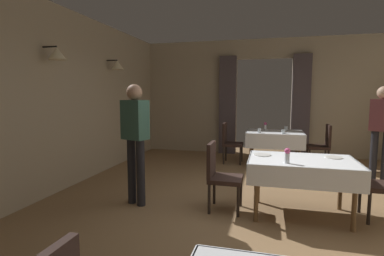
# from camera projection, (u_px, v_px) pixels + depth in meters

# --- Properties ---
(ground) EXTENTS (10.08, 10.08, 0.00)m
(ground) POSITION_uv_depth(u_px,v_px,m) (255.00, 216.00, 3.86)
(ground) COLOR olive
(wall_left) EXTENTS (0.49, 8.40, 3.00)m
(wall_left) POSITION_uv_depth(u_px,v_px,m) (43.00, 99.00, 4.48)
(wall_left) COLOR tan
(wall_left) RESTS_ON ground
(wall_back) EXTENTS (6.40, 0.27, 3.00)m
(wall_back) POSITION_uv_depth(u_px,v_px,m) (263.00, 97.00, 7.71)
(wall_back) COLOR tan
(wall_back) RESTS_ON ground
(dining_table_mid) EXTENTS (1.34, 0.92, 0.75)m
(dining_table_mid) POSITION_uv_depth(u_px,v_px,m) (301.00, 166.00, 3.81)
(dining_table_mid) COLOR brown
(dining_table_mid) RESTS_ON ground
(dining_table_far) EXTENTS (1.24, 0.92, 0.75)m
(dining_table_far) POSITION_uv_depth(u_px,v_px,m) (275.00, 136.00, 6.62)
(dining_table_far) COLOR brown
(dining_table_far) RESTS_ON ground
(chair_mid_left) EXTENTS (0.44, 0.44, 0.93)m
(chair_mid_left) POSITION_uv_depth(u_px,v_px,m) (220.00, 173.00, 4.02)
(chair_mid_left) COLOR black
(chair_mid_left) RESTS_ON ground
(chair_far_right) EXTENTS (0.44, 0.44, 0.93)m
(chair_far_right) POSITION_uv_depth(u_px,v_px,m) (322.00, 144.00, 6.43)
(chair_far_right) COLOR black
(chair_far_right) RESTS_ON ground
(chair_far_left) EXTENTS (0.44, 0.44, 0.93)m
(chair_far_left) POSITION_uv_depth(u_px,v_px,m) (230.00, 141.00, 6.82)
(chair_far_left) COLOR black
(chair_far_left) RESTS_ON ground
(flower_vase_mid) EXTENTS (0.07, 0.07, 0.19)m
(flower_vase_mid) POSITION_uv_depth(u_px,v_px,m) (287.00, 155.00, 3.56)
(flower_vase_mid) COLOR silver
(flower_vase_mid) RESTS_ON dining_table_mid
(plate_mid_b) EXTENTS (0.22, 0.22, 0.01)m
(plate_mid_b) POSITION_uv_depth(u_px,v_px,m) (334.00, 157.00, 3.88)
(plate_mid_b) COLOR white
(plate_mid_b) RESTS_ON dining_table_mid
(plate_mid_c) EXTENTS (0.23, 0.23, 0.01)m
(plate_mid_c) POSITION_uv_depth(u_px,v_px,m) (262.00, 155.00, 4.05)
(plate_mid_c) COLOR white
(plate_mid_c) RESTS_ON dining_table_mid
(flower_vase_far) EXTENTS (0.07, 0.07, 0.18)m
(flower_vase_far) POSITION_uv_depth(u_px,v_px,m) (265.00, 126.00, 6.91)
(flower_vase_far) COLOR silver
(flower_vase_far) RESTS_ON dining_table_far
(glass_far_b) EXTENTS (0.08, 0.08, 0.08)m
(glass_far_b) POSITION_uv_depth(u_px,v_px,m) (283.00, 132.00, 6.26)
(glass_far_b) COLOR silver
(glass_far_b) RESTS_ON dining_table_far
(glass_far_c) EXTENTS (0.07, 0.07, 0.10)m
(glass_far_c) POSITION_uv_depth(u_px,v_px,m) (259.00, 131.00, 6.39)
(glass_far_c) COLOR silver
(glass_far_c) RESTS_ON dining_table_far
(glass_far_d) EXTENTS (0.08, 0.08, 0.10)m
(glass_far_d) POSITION_uv_depth(u_px,v_px,m) (286.00, 128.00, 6.80)
(glass_far_d) COLOR silver
(glass_far_d) RESTS_ON dining_table_far
(person_waiter_by_doorway) EXTENTS (0.41, 0.33, 1.72)m
(person_waiter_by_doorway) POSITION_uv_depth(u_px,v_px,m) (135.00, 134.00, 4.16)
(person_waiter_by_doorway) COLOR black
(person_waiter_by_doorway) RESTS_ON ground
(person_diner_standing_aside) EXTENTS (0.42, 0.36, 1.72)m
(person_diner_standing_aside) POSITION_uv_depth(u_px,v_px,m) (382.00, 127.00, 5.08)
(person_diner_standing_aside) COLOR black
(person_diner_standing_aside) RESTS_ON ground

